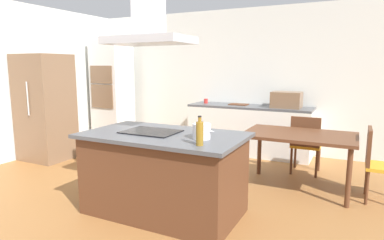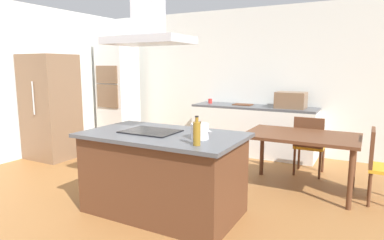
# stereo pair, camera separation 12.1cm
# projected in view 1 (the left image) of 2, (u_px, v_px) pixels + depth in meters

# --- Properties ---
(ground) EXTENTS (16.00, 16.00, 0.00)m
(ground) POSITION_uv_depth(u_px,v_px,m) (215.00, 173.00, 5.06)
(ground) COLOR #936033
(wall_back) EXTENTS (7.20, 0.10, 2.70)m
(wall_back) POSITION_uv_depth(u_px,v_px,m) (251.00, 80.00, 6.39)
(wall_back) COLOR silver
(wall_back) RESTS_ON ground
(wall_left) EXTENTS (0.10, 8.80, 2.70)m
(wall_left) POSITION_uv_depth(u_px,v_px,m) (27.00, 81.00, 5.92)
(wall_left) COLOR silver
(wall_left) RESTS_ON ground
(kitchen_island) EXTENTS (1.75, 1.02, 0.90)m
(kitchen_island) POSITION_uv_depth(u_px,v_px,m) (164.00, 173.00, 3.66)
(kitchen_island) COLOR #59331E
(kitchen_island) RESTS_ON ground
(cooktop) EXTENTS (0.60, 0.44, 0.01)m
(cooktop) POSITION_uv_depth(u_px,v_px,m) (151.00, 132.00, 3.66)
(cooktop) COLOR black
(cooktop) RESTS_ON kitchen_island
(tea_kettle) EXTENTS (0.23, 0.18, 0.18)m
(tea_kettle) POSITION_uv_depth(u_px,v_px,m) (202.00, 131.00, 3.31)
(tea_kettle) COLOR silver
(tea_kettle) RESTS_ON kitchen_island
(olive_oil_bottle) EXTENTS (0.07, 0.07, 0.28)m
(olive_oil_bottle) POSITION_uv_depth(u_px,v_px,m) (200.00, 133.00, 3.03)
(olive_oil_bottle) COLOR olive
(olive_oil_bottle) RESTS_ON kitchen_island
(back_counter) EXTENTS (2.25, 0.62, 0.90)m
(back_counter) POSITION_uv_depth(u_px,v_px,m) (249.00, 130.00, 6.16)
(back_counter) COLOR silver
(back_counter) RESTS_ON ground
(countertop_microwave) EXTENTS (0.50, 0.38, 0.28)m
(countertop_microwave) POSITION_uv_depth(u_px,v_px,m) (286.00, 100.00, 5.78)
(countertop_microwave) COLOR brown
(countertop_microwave) RESTS_ON back_counter
(coffee_mug_red) EXTENTS (0.08, 0.08, 0.09)m
(coffee_mug_red) POSITION_uv_depth(u_px,v_px,m) (206.00, 101.00, 6.49)
(coffee_mug_red) COLOR red
(coffee_mug_red) RESTS_ON back_counter
(cutting_board) EXTENTS (0.34, 0.24, 0.02)m
(cutting_board) POSITION_uv_depth(u_px,v_px,m) (239.00, 104.00, 6.23)
(cutting_board) COLOR #59331E
(cutting_board) RESTS_ON back_counter
(wall_oven_stack) EXTENTS (0.70, 0.66, 2.20)m
(wall_oven_stack) POSITION_uv_depth(u_px,v_px,m) (112.00, 90.00, 7.17)
(wall_oven_stack) COLOR silver
(wall_oven_stack) RESTS_ON ground
(refrigerator) EXTENTS (0.80, 0.73, 1.82)m
(refrigerator) POSITION_uv_depth(u_px,v_px,m) (45.00, 108.00, 5.75)
(refrigerator) COLOR brown
(refrigerator) RESTS_ON ground
(dining_table) EXTENTS (1.40, 0.90, 0.75)m
(dining_table) POSITION_uv_depth(u_px,v_px,m) (299.00, 140.00, 4.34)
(dining_table) COLOR #59331E
(dining_table) RESTS_ON ground
(chair_facing_back_wall) EXTENTS (0.42, 0.42, 0.89)m
(chair_facing_back_wall) POSITION_uv_depth(u_px,v_px,m) (306.00, 141.00, 4.96)
(chair_facing_back_wall) COLOR gold
(chair_facing_back_wall) RESTS_ON ground
(chair_at_right_end) EXTENTS (0.42, 0.42, 0.89)m
(chair_at_right_end) POSITION_uv_depth(u_px,v_px,m) (378.00, 160.00, 3.97)
(chair_at_right_end) COLOR gold
(chair_at_right_end) RESTS_ON ground
(range_hood) EXTENTS (0.90, 0.55, 0.78)m
(range_hood) POSITION_uv_depth(u_px,v_px,m) (149.00, 20.00, 3.47)
(range_hood) COLOR #ADADB2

